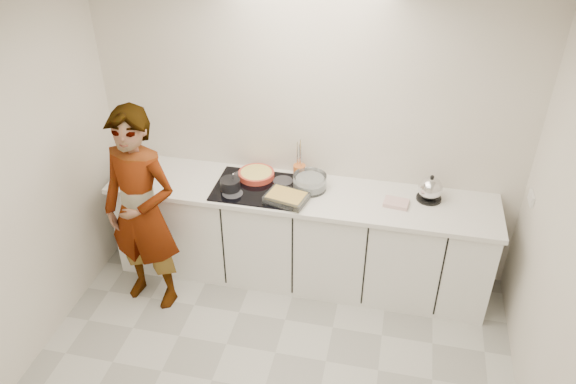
% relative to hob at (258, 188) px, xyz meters
% --- Properties ---
extents(ceiling, '(3.60, 3.20, 0.00)m').
position_rel_hob_xyz_m(ceiling, '(0.35, -1.26, 1.68)').
color(ceiling, white).
rests_on(ceiling, wall_back).
extents(wall_back, '(3.60, 0.00, 2.60)m').
position_rel_hob_xyz_m(wall_back, '(0.35, 0.34, 0.38)').
color(wall_back, silver).
rests_on(wall_back, ground).
extents(base_cabinets, '(3.20, 0.58, 0.87)m').
position_rel_hob_xyz_m(base_cabinets, '(0.35, 0.02, -0.48)').
color(base_cabinets, white).
rests_on(base_cabinets, floor).
extents(countertop, '(3.24, 0.64, 0.04)m').
position_rel_hob_xyz_m(countertop, '(0.35, 0.02, -0.03)').
color(countertop, white).
rests_on(countertop, base_cabinets).
extents(hob, '(0.72, 0.54, 0.01)m').
position_rel_hob_xyz_m(hob, '(0.00, 0.00, 0.00)').
color(hob, black).
rests_on(hob, countertop).
extents(tart_dish, '(0.37, 0.37, 0.05)m').
position_rel_hob_xyz_m(tart_dish, '(-0.06, 0.15, 0.03)').
color(tart_dish, '#CD3E2C').
rests_on(tart_dish, hob).
extents(saucepan, '(0.20, 0.20, 0.16)m').
position_rel_hob_xyz_m(saucepan, '(-0.22, -0.08, 0.05)').
color(saucepan, black).
rests_on(saucepan, hob).
extents(baking_dish, '(0.36, 0.30, 0.06)m').
position_rel_hob_xyz_m(baking_dish, '(0.27, -0.15, 0.04)').
color(baking_dish, silver).
rests_on(baking_dish, hob).
extents(mixing_bowl, '(0.34, 0.34, 0.13)m').
position_rel_hob_xyz_m(mixing_bowl, '(0.42, 0.09, 0.05)').
color(mixing_bowl, silver).
rests_on(mixing_bowl, countertop).
extents(tea_towel, '(0.21, 0.16, 0.03)m').
position_rel_hob_xyz_m(tea_towel, '(1.14, 0.00, 0.01)').
color(tea_towel, white).
rests_on(tea_towel, countertop).
extents(kettle, '(0.23, 0.23, 0.23)m').
position_rel_hob_xyz_m(kettle, '(1.39, 0.13, 0.09)').
color(kettle, black).
rests_on(kettle, countertop).
extents(utensil_crock, '(0.14, 0.14, 0.13)m').
position_rel_hob_xyz_m(utensil_crock, '(0.30, 0.23, 0.06)').
color(utensil_crock, '#CF662A').
rests_on(utensil_crock, countertop).
extents(cook, '(0.71, 0.52, 1.78)m').
position_rel_hob_xyz_m(cook, '(-0.82, -0.50, -0.03)').
color(cook, white).
rests_on(cook, floor).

